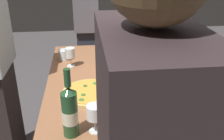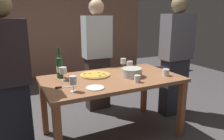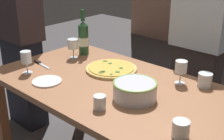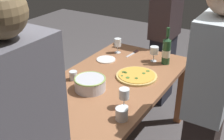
# 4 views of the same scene
# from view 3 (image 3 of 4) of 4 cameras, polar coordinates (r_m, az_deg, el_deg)

# --- Properties ---
(dining_table) EXTENTS (1.60, 0.90, 0.75)m
(dining_table) POSITION_cam_3_polar(r_m,az_deg,el_deg) (1.98, 0.00, -4.95)
(dining_table) COLOR #996341
(dining_table) RESTS_ON ground
(pizza) EXTENTS (0.36, 0.36, 0.03)m
(pizza) POSITION_cam_3_polar(r_m,az_deg,el_deg) (2.13, -0.13, 0.25)
(pizza) COLOR #D4B666
(pizza) RESTS_ON dining_table
(serving_bowl) EXTENTS (0.25, 0.25, 0.10)m
(serving_bowl) POSITION_cam_3_polar(r_m,az_deg,el_deg) (1.73, 4.27, -3.64)
(serving_bowl) COLOR silver
(serving_bowl) RESTS_ON dining_table
(wine_bottle) EXTENTS (0.08, 0.08, 0.36)m
(wine_bottle) POSITION_cam_3_polar(r_m,az_deg,el_deg) (2.43, -5.33, 6.01)
(wine_bottle) COLOR #234C2A
(wine_bottle) RESTS_ON dining_table
(wine_glass_near_pizza) EXTENTS (0.08, 0.08, 0.15)m
(wine_glass_near_pizza) POSITION_cam_3_polar(r_m,az_deg,el_deg) (2.36, -7.27, 4.68)
(wine_glass_near_pizza) COLOR white
(wine_glass_near_pizza) RESTS_ON dining_table
(wine_glass_by_bottle) EXTENTS (0.07, 0.07, 0.15)m
(wine_glass_by_bottle) POSITION_cam_3_polar(r_m,az_deg,el_deg) (2.14, -15.66, 2.09)
(wine_glass_by_bottle) COLOR white
(wine_glass_by_bottle) RESTS_ON dining_table
(wine_glass_far_left) EXTENTS (0.07, 0.07, 0.15)m
(wine_glass_far_left) POSITION_cam_3_polar(r_m,az_deg,el_deg) (1.95, 12.70, 0.38)
(wine_glass_far_left) COLOR white
(wine_glass_far_left) RESTS_ON dining_table
(cup_amber) EXTENTS (0.09, 0.09, 0.09)m
(cup_amber) POSITION_cam_3_polar(r_m,az_deg,el_deg) (1.96, 16.88, -1.80)
(cup_amber) COLOR white
(cup_amber) RESTS_ON dining_table
(cup_ceramic) EXTENTS (0.07, 0.07, 0.08)m
(cup_ceramic) POSITION_cam_3_polar(r_m,az_deg,el_deg) (1.63, -2.30, -6.01)
(cup_ceramic) COLOR white
(cup_ceramic) RESTS_ON dining_table
(cup_spare) EXTENTS (0.08, 0.08, 0.08)m
(cup_spare) POSITION_cam_3_polar(r_m,az_deg,el_deg) (1.44, 12.65, -10.65)
(cup_spare) COLOR white
(cup_spare) RESTS_ON dining_table
(side_plate) EXTENTS (0.19, 0.19, 0.01)m
(side_plate) POSITION_cam_3_polar(r_m,az_deg,el_deg) (2.00, -12.01, -2.07)
(side_plate) COLOR white
(side_plate) RESTS_ON dining_table
(pizza_knife) EXTENTS (0.20, 0.05, 0.02)m
(pizza_knife) POSITION_cam_3_polar(r_m,az_deg,el_deg) (2.30, -13.17, 1.19)
(pizza_knife) COLOR silver
(pizza_knife) RESTS_ON dining_table
(person_host) EXTENTS (0.41, 0.24, 1.66)m
(person_host) POSITION_cam_3_polar(r_m,az_deg,el_deg) (2.74, -16.80, 6.08)
(person_host) COLOR #21222C
(person_host) RESTS_ON ground
(person_guest_left) EXTENTS (0.41, 0.24, 1.69)m
(person_guest_left) POSITION_cam_3_polar(r_m,az_deg,el_deg) (2.47, 15.96, 4.87)
(person_guest_left) COLOR #342A27
(person_guest_left) RESTS_ON ground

